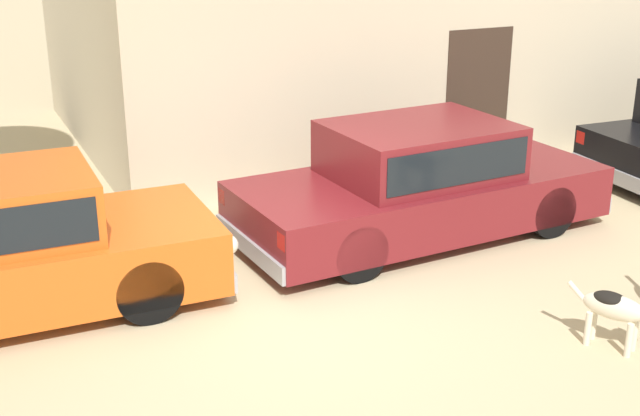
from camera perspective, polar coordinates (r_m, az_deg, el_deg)
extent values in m
plane|color=tan|center=(8.48, -1.78, -6.52)|extent=(80.00, 80.00, 0.00)
cube|color=#D15619|center=(8.68, -20.77, -3.80)|extent=(4.15, 1.80, 0.65)
cube|color=#999BA0|center=(9.05, -7.68, -3.13)|extent=(0.15, 1.69, 0.20)
sphere|color=silver|center=(9.54, -8.79, 0.36)|extent=(0.20, 0.20, 0.20)
sphere|color=silver|center=(8.31, -6.24, -2.51)|extent=(0.20, 0.20, 0.20)
cylinder|color=black|center=(9.55, -13.64, -1.85)|extent=(0.65, 0.21, 0.65)
cylinder|color=black|center=(8.17, -11.58, -5.49)|extent=(0.65, 0.21, 0.65)
cube|color=maroon|center=(10.14, 6.80, 0.65)|extent=(4.56, 2.07, 0.61)
cube|color=maroon|center=(9.93, 6.73, 3.96)|extent=(2.14, 1.67, 0.62)
cube|color=black|center=(9.93, 6.74, 4.01)|extent=(1.98, 1.69, 0.43)
cube|color=#999BA0|center=(11.56, 15.81, 1.44)|extent=(0.22, 1.78, 0.20)
cube|color=#999BA0|center=(9.19, -4.67, -2.64)|extent=(0.22, 1.78, 0.20)
sphere|color=silver|center=(11.99, 13.69, 3.93)|extent=(0.20, 0.20, 0.20)
sphere|color=silver|center=(11.01, 18.66, 2.02)|extent=(0.20, 0.20, 0.20)
cube|color=red|center=(9.75, -6.60, 0.80)|extent=(0.05, 0.18, 0.18)
cube|color=red|center=(8.40, -2.56, -2.28)|extent=(0.05, 0.18, 0.18)
cylinder|color=black|center=(11.56, 9.96, 2.21)|extent=(0.65, 0.24, 0.64)
cylinder|color=black|center=(10.42, 15.38, -0.19)|extent=(0.65, 0.24, 0.64)
cylinder|color=black|center=(10.19, -2.03, 0.08)|extent=(0.65, 0.24, 0.64)
cylinder|color=black|center=(8.87, 2.61, -3.02)|extent=(0.65, 0.24, 0.64)
cube|color=#999BA0|center=(12.28, 19.37, 2.12)|extent=(0.20, 1.73, 0.20)
cube|color=red|center=(12.74, 17.34, 4.60)|extent=(0.05, 0.18, 0.18)
cylinder|color=black|center=(13.40, 20.14, 3.79)|extent=(0.68, 0.23, 0.67)
cube|color=#38281E|center=(12.74, 10.64, 7.22)|extent=(1.10, 0.02, 2.10)
cylinder|color=beige|center=(8.08, 20.55, -8.02)|extent=(0.06, 0.06, 0.32)
cylinder|color=beige|center=(7.95, 20.25, -8.43)|extent=(0.06, 0.06, 0.32)
cylinder|color=beige|center=(8.16, 18.08, -7.41)|extent=(0.06, 0.06, 0.32)
cylinder|color=beige|center=(8.04, 17.74, -7.81)|extent=(0.06, 0.06, 0.32)
ellipsoid|color=beige|center=(7.95, 19.35, -6.35)|extent=(0.44, 0.59, 0.24)
ellipsoid|color=black|center=(7.93, 19.11, -5.86)|extent=(0.31, 0.36, 0.13)
cylinder|color=beige|center=(8.02, 17.01, -5.37)|extent=(0.13, 0.18, 0.17)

